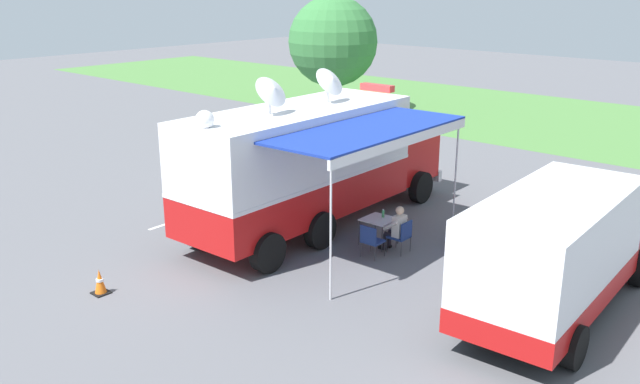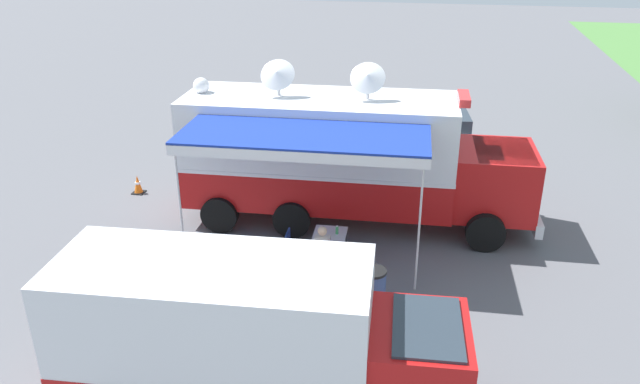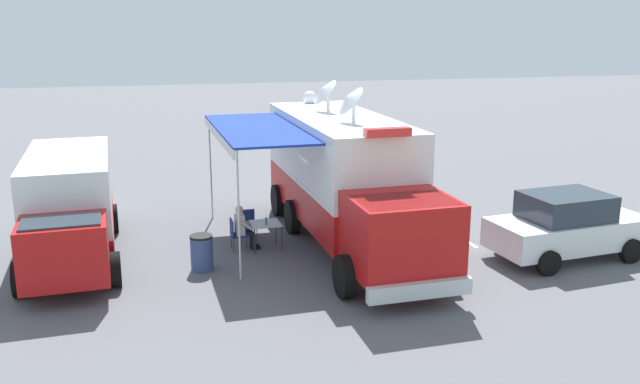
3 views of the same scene
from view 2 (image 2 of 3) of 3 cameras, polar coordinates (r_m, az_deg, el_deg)
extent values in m
plane|color=#5B5B60|center=(17.47, -0.06, -2.33)|extent=(100.00, 100.00, 0.00)
cube|color=silver|center=(20.52, 0.77, 1.81)|extent=(0.32, 4.80, 0.01)
cube|color=#B71414|center=(16.99, -0.07, 1.14)|extent=(2.80, 7.30, 1.10)
cube|color=white|center=(16.50, -0.07, 5.63)|extent=(2.80, 7.30, 1.70)
cube|color=white|center=(16.79, -0.07, 2.88)|extent=(2.82, 7.32, 0.10)
cube|color=#B71414|center=(16.86, 15.75, 1.12)|extent=(2.39, 2.19, 1.70)
cube|color=#28333D|center=(16.71, 16.62, 2.65)|extent=(2.21, 1.56, 0.70)
cube|color=silver|center=(17.40, 19.11, -1.85)|extent=(2.38, 0.30, 0.36)
cylinder|color=black|center=(18.35, 14.42, -0.08)|extent=(0.34, 1.01, 1.00)
cylinder|color=black|center=(16.10, 15.12, -3.67)|extent=(0.34, 1.01, 1.00)
cylinder|color=black|center=(18.46, -1.13, 0.87)|extent=(0.34, 1.01, 1.00)
cylinder|color=black|center=(16.23, -2.62, -2.56)|extent=(0.34, 1.01, 1.00)
cylinder|color=black|center=(18.88, -7.07, 1.22)|extent=(0.34, 1.01, 1.00)
cylinder|color=black|center=(16.70, -9.31, -2.07)|extent=(0.34, 1.01, 1.00)
cube|color=white|center=(16.24, -0.07, 8.65)|extent=(2.80, 7.30, 0.10)
cube|color=red|center=(16.07, 13.23, 8.48)|extent=(1.11, 0.33, 0.20)
cylinder|color=silver|center=(16.36, -3.87, 9.71)|extent=(0.10, 0.10, 0.45)
cone|color=silver|center=(16.12, -4.02, 10.97)|extent=(0.75, 0.93, 0.81)
cylinder|color=silver|center=(16.03, 4.45, 9.39)|extent=(0.10, 0.10, 0.45)
cone|color=silver|center=(15.79, 4.45, 10.68)|extent=(0.75, 0.93, 0.81)
sphere|color=white|center=(16.95, -10.98, 9.67)|extent=(0.44, 0.44, 0.44)
cube|color=#193399|center=(14.08, -1.53, 5.35)|extent=(2.44, 5.85, 0.06)
cube|color=white|center=(13.14, -2.33, 3.31)|extent=(0.32, 5.76, 0.24)
cylinder|color=silver|center=(13.59, 9.22, -3.12)|extent=(0.05, 0.05, 3.25)
cylinder|color=silver|center=(14.51, -12.84, -1.60)|extent=(0.05, 0.05, 3.25)
cube|color=silver|center=(15.04, 0.94, -3.89)|extent=(0.83, 0.83, 0.03)
cylinder|color=#333338|center=(15.50, 2.48, -4.54)|extent=(0.03, 0.03, 0.70)
cylinder|color=#333338|center=(14.86, 2.16, -5.89)|extent=(0.03, 0.03, 0.70)
cylinder|color=#333338|center=(15.58, -0.24, -4.35)|extent=(0.03, 0.03, 0.70)
cylinder|color=#333338|center=(14.94, -0.68, -5.68)|extent=(0.03, 0.03, 0.70)
cylinder|color=#3F9959|center=(14.96, 1.59, -3.57)|extent=(0.07, 0.07, 0.20)
cylinder|color=white|center=(14.90, 1.60, -3.19)|extent=(0.04, 0.04, 0.02)
cube|color=navy|center=(14.59, 0.21, -6.16)|extent=(0.50, 0.50, 0.04)
cube|color=navy|center=(14.29, 0.08, -5.80)|extent=(0.06, 0.48, 0.44)
cylinder|color=#333338|center=(14.91, -0.50, -6.37)|extent=(0.02, 0.02, 0.42)
cylinder|color=#333338|center=(14.86, 1.18, -6.50)|extent=(0.02, 0.02, 0.42)
cylinder|color=#333338|center=(14.54, -0.78, -7.24)|extent=(0.02, 0.02, 0.42)
cylinder|color=#333338|center=(14.48, 0.95, -7.37)|extent=(0.02, 0.02, 0.42)
cube|color=navy|center=(14.98, -2.17, -5.32)|extent=(0.50, 0.50, 0.04)
cube|color=navy|center=(14.91, -3.02, -4.48)|extent=(0.48, 0.06, 0.44)
cylinder|color=#333338|center=(15.23, -1.19, -5.67)|extent=(0.02, 0.02, 0.42)
cylinder|color=#333338|center=(14.86, -1.48, -6.50)|extent=(0.02, 0.02, 0.42)
cylinder|color=#333338|center=(15.31, -2.82, -5.54)|extent=(0.02, 0.02, 0.42)
cylinder|color=#333338|center=(14.93, -3.15, -6.36)|extent=(0.02, 0.02, 0.42)
cube|color=silver|center=(14.44, 0.22, -5.13)|extent=(0.25, 0.37, 0.56)
sphere|color=beige|center=(14.24, 0.22, -3.65)|extent=(0.22, 0.22, 0.22)
cylinder|color=silver|center=(14.56, -0.61, -4.69)|extent=(0.43, 0.11, 0.34)
cylinder|color=silver|center=(14.50, 1.19, -4.83)|extent=(0.43, 0.11, 0.34)
cylinder|color=black|center=(14.75, -0.07, -5.71)|extent=(0.39, 0.15, 0.13)
cylinder|color=black|center=(15.02, 0.04, -6.14)|extent=(0.11, 0.11, 0.42)
cube|color=black|center=(15.16, 0.07, -6.60)|extent=(0.24, 0.11, 0.07)
cylinder|color=black|center=(14.72, 0.70, -5.77)|extent=(0.39, 0.15, 0.13)
cylinder|color=black|center=(14.99, 0.80, -6.19)|extent=(0.11, 0.11, 0.42)
cube|color=black|center=(15.13, 0.83, -6.65)|extent=(0.24, 0.11, 0.07)
cylinder|color=#384C7F|center=(13.48, 4.92, -9.01)|extent=(0.56, 0.56, 0.85)
cylinder|color=black|center=(13.24, 4.99, -7.36)|extent=(0.57, 0.57, 0.06)
cube|color=black|center=(19.81, -16.49, -0.03)|extent=(0.36, 0.36, 0.03)
cone|color=orange|center=(19.69, -16.59, 0.74)|extent=(0.26, 0.26, 0.55)
cylinder|color=white|center=(19.68, -16.59, 0.81)|extent=(0.17, 0.17, 0.06)
cube|color=white|center=(10.61, -9.78, -11.82)|extent=(2.43, 5.32, 2.20)
cube|color=#B71414|center=(11.13, -9.47, -15.38)|extent=(2.45, 5.34, 0.50)
cube|color=#B71414|center=(10.53, 9.10, -15.36)|extent=(1.99, 1.72, 1.40)
cube|color=#28333D|center=(10.26, 9.84, -13.44)|extent=(1.75, 1.20, 0.60)
cylinder|color=black|center=(11.78, 6.79, -14.69)|extent=(0.31, 0.85, 0.84)
cylinder|color=black|center=(12.53, -14.44, -12.70)|extent=(0.31, 0.85, 0.84)
cube|color=silver|center=(21.91, 11.23, 4.76)|extent=(4.38, 2.28, 0.76)
cube|color=#28333D|center=(21.55, 11.43, 6.44)|extent=(2.27, 1.83, 0.68)
cylinder|color=black|center=(23.17, 8.61, 5.02)|extent=(0.66, 0.29, 0.64)
cylinder|color=black|center=(23.38, 13.02, 4.84)|extent=(0.66, 0.29, 0.64)
cylinder|color=black|center=(20.73, 9.05, 2.69)|extent=(0.66, 0.29, 0.64)
cylinder|color=black|center=(20.96, 13.96, 2.51)|extent=(0.66, 0.29, 0.64)
camera|label=1|loc=(16.08, -68.17, 5.36)|focal=37.67mm
camera|label=3|loc=(18.53, 66.60, 4.55)|focal=37.84mm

